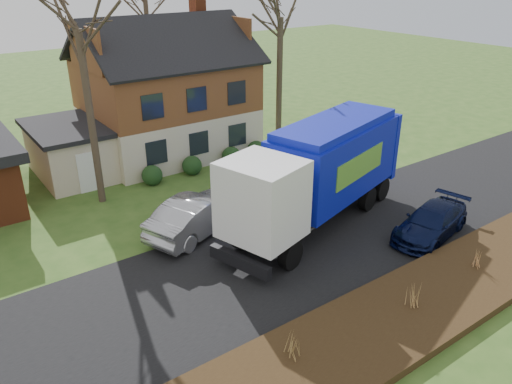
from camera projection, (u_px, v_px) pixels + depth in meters
ground at (284, 256)px, 20.06m from camera, size 120.00×120.00×0.00m
road at (284, 256)px, 20.05m from camera, size 80.00×7.00×0.02m
mulch_verge at (387, 323)px, 16.09m from camera, size 80.00×3.50×0.30m
main_house at (158, 88)px, 29.42m from camera, size 12.95×8.95×9.26m
garbage_truck at (320, 169)px, 21.60m from camera, size 10.91×5.60×4.52m
silver_sedan at (198, 214)px, 21.53m from camera, size 5.50×3.54×1.71m
navy_wagon at (431, 222)px, 21.28m from camera, size 4.83×2.76×1.32m
grass_clump_west at (292, 345)px, 14.32m from camera, size 0.33×0.27×0.87m
grass_clump_mid at (414, 294)px, 16.52m from camera, size 0.32×0.26×0.89m
grass_clump_east at (476, 258)px, 18.67m from camera, size 0.30×0.25×0.75m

